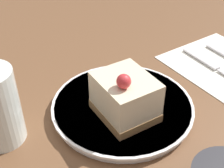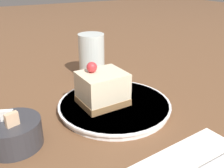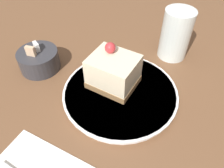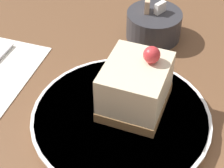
# 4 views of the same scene
# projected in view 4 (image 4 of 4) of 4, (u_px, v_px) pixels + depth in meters

# --- Properties ---
(ground_plane) EXTENTS (4.00, 4.00, 0.00)m
(ground_plane) POSITION_uv_depth(u_px,v_px,m) (115.00, 99.00, 0.52)
(ground_plane) COLOR brown
(plate) EXTENTS (0.23, 0.23, 0.02)m
(plate) POSITION_uv_depth(u_px,v_px,m) (121.00, 118.00, 0.48)
(plate) COLOR white
(plate) RESTS_ON ground_plane
(cake_slice) EXTENTS (0.08, 0.09, 0.09)m
(cake_slice) POSITION_uv_depth(u_px,v_px,m) (136.00, 86.00, 0.47)
(cake_slice) COLOR olive
(cake_slice) RESTS_ON plate
(sugar_bowl) EXTENTS (0.09, 0.09, 0.07)m
(sugar_bowl) POSITION_uv_depth(u_px,v_px,m) (152.00, 24.00, 0.62)
(sugar_bowl) COLOR #333338
(sugar_bowl) RESTS_ON ground_plane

